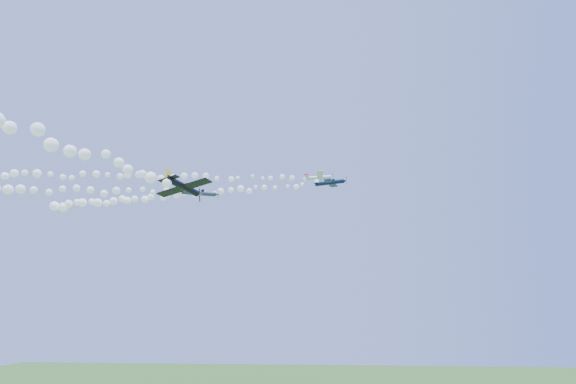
# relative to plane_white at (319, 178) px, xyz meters

# --- Properties ---
(plane_white) EXTENTS (6.49, 6.66, 2.06)m
(plane_white) POSITION_rel_plane_white_xyz_m (0.00, 0.00, 0.00)
(plane_white) COLOR white
(smoke_trail_white) EXTENTS (86.45, 14.37, 2.77)m
(smoke_trail_white) POSITION_rel_plane_white_xyz_m (-45.11, -6.45, -0.32)
(smoke_trail_white) COLOR white
(plane_navy) EXTENTS (6.73, 7.13, 1.80)m
(plane_navy) POSITION_rel_plane_white_xyz_m (2.37, -9.58, -3.71)
(plane_navy) COLOR #0C1835
(smoke_trail_navy) EXTENTS (64.30, 16.24, 2.67)m
(smoke_trail_navy) POSITION_rel_plane_white_xyz_m (-31.71, -1.98, -3.92)
(smoke_trail_navy) COLOR white
(plane_grey) EXTENTS (7.65, 7.96, 2.69)m
(plane_grey) POSITION_rel_plane_white_xyz_m (-22.39, -15.20, -6.69)
(plane_grey) COLOR #363F4E
(plane_black) EXTENTS (8.46, 7.96, 3.18)m
(plane_black) POSITION_rel_plane_white_xyz_m (-18.70, -36.66, -11.03)
(plane_black) COLOR black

